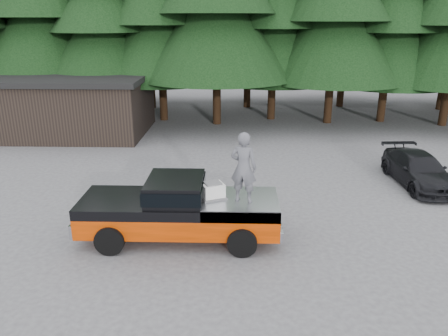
{
  "coord_description": "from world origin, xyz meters",
  "views": [
    {
      "loc": [
        0.22,
        -12.39,
        6.32
      ],
      "look_at": [
        -0.14,
        0.0,
        2.04
      ],
      "focal_mm": 35.0,
      "sensor_mm": 36.0,
      "label": 1
    }
  ],
  "objects_px": {
    "air_compressor": "(213,191)",
    "parked_car": "(419,170)",
    "man_on_bed": "(244,167)",
    "pickup_truck": "(180,218)",
    "utility_building": "(75,104)"
  },
  "relations": [
    {
      "from": "air_compressor",
      "to": "parked_car",
      "type": "bearing_deg",
      "value": 7.25
    },
    {
      "from": "air_compressor",
      "to": "parked_car",
      "type": "height_order",
      "value": "air_compressor"
    },
    {
      "from": "pickup_truck",
      "to": "air_compressor",
      "type": "xyz_separation_m",
      "value": [
        0.99,
        -0.0,
        0.88
      ]
    },
    {
      "from": "air_compressor",
      "to": "man_on_bed",
      "type": "bearing_deg",
      "value": -37.69
    },
    {
      "from": "air_compressor",
      "to": "parked_car",
      "type": "distance_m",
      "value": 9.28
    },
    {
      "from": "pickup_truck",
      "to": "man_on_bed",
      "type": "distance_m",
      "value": 2.53
    },
    {
      "from": "utility_building",
      "to": "air_compressor",
      "type": "bearing_deg",
      "value": -55.89
    },
    {
      "from": "man_on_bed",
      "to": "parked_car",
      "type": "bearing_deg",
      "value": -128.81
    },
    {
      "from": "air_compressor",
      "to": "man_on_bed",
      "type": "distance_m",
      "value": 1.22
    },
    {
      "from": "air_compressor",
      "to": "utility_building",
      "type": "bearing_deg",
      "value": 100.28
    },
    {
      "from": "pickup_truck",
      "to": "utility_building",
      "type": "xyz_separation_m",
      "value": [
        -7.56,
        12.63,
        1.0
      ]
    },
    {
      "from": "man_on_bed",
      "to": "air_compressor",
      "type": "bearing_deg",
      "value": 1.98
    },
    {
      "from": "air_compressor",
      "to": "utility_building",
      "type": "xyz_separation_m",
      "value": [
        -8.55,
        12.63,
        0.13
      ]
    },
    {
      "from": "man_on_bed",
      "to": "parked_car",
      "type": "relative_size",
      "value": 0.48
    },
    {
      "from": "parked_car",
      "to": "utility_building",
      "type": "distance_m",
      "value": 18.27
    }
  ]
}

